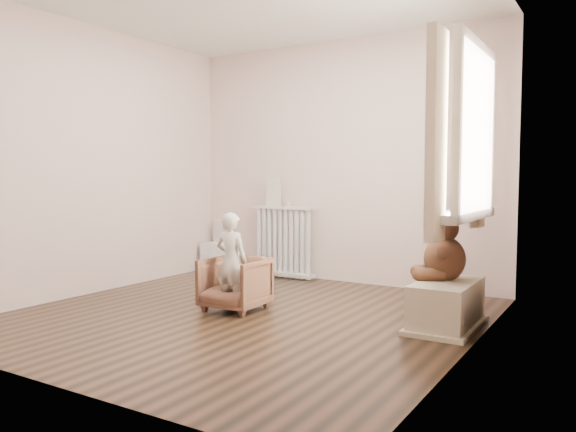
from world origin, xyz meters
The scene contains 18 objects.
floor centered at (0.00, 0.00, 0.00)m, with size 3.60×3.60×0.01m, color black.
back_wall centered at (0.00, 1.80, 1.30)m, with size 3.60×0.02×2.60m, color silver.
front_wall centered at (0.00, -1.80, 1.30)m, with size 3.60×0.02×2.60m, color silver.
left_wall centered at (-1.80, 0.00, 1.30)m, with size 0.02×3.60×2.60m, color silver.
right_wall centered at (1.80, 0.00, 1.30)m, with size 0.02×3.60×2.60m, color silver.
window centered at (1.76, 0.30, 1.45)m, with size 0.03×0.90×1.10m, color white.
window_sill centered at (1.67, 0.30, 0.87)m, with size 0.22×1.10×0.06m, color silver.
curtain_left centered at (1.65, -0.27, 1.39)m, with size 0.06×0.26×1.30m, color beige.
curtain_right centered at (1.65, 0.87, 1.39)m, with size 0.06×0.26×1.30m, color beige.
radiator centered at (-0.66, 1.68, 0.39)m, with size 0.77×0.14×0.81m, color silver.
paper_doll centered at (-0.79, 1.68, 0.97)m, with size 0.19×0.02×0.32m, color beige.
tin_a centered at (-0.60, 1.68, 0.84)m, with size 0.10×0.10×0.06m, color #A59E8C.
toy_vanity centered at (-1.55, 1.65, 0.28)m, with size 0.40×0.28×0.62m, color silver.
armchair centered at (-0.18, 0.12, 0.23)m, with size 0.49×0.50×0.46m, color brown.
child centered at (-0.18, 0.07, 0.43)m, with size 0.30×0.20×0.82m, color silver.
toy_bench centered at (1.52, 0.51, 0.20)m, with size 0.40×0.75×0.35m, color #C1B593.
teddy_bear centered at (1.48, 0.57, 0.67)m, with size 0.41×0.32×0.50m, color #371E12, non-canonical shape.
plush_cat centered at (1.66, 0.37, 1.00)m, with size 0.18×0.29×0.24m, color gray, non-canonical shape.
Camera 1 is at (2.67, -3.69, 1.14)m, focal length 35.00 mm.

